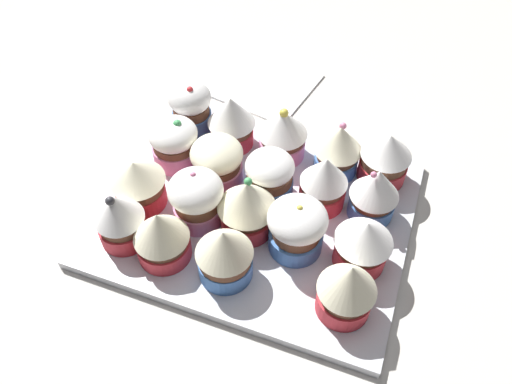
# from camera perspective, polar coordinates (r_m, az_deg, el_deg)

# --- Properties ---
(ground_plane) EXTENTS (1.80, 1.80, 0.03)m
(ground_plane) POSITION_cam_1_polar(r_m,az_deg,el_deg) (0.63, 0.00, -3.32)
(ground_plane) COLOR beige
(baking_tray) EXTENTS (0.29, 0.36, 0.01)m
(baking_tray) POSITION_cam_1_polar(r_m,az_deg,el_deg) (0.62, 0.00, -2.15)
(baking_tray) COLOR silver
(baking_tray) RESTS_ON ground_plane
(cupcake_0) EXTENTS (0.06, 0.06, 0.08)m
(cupcake_0) POSITION_cam_1_polar(r_m,az_deg,el_deg) (0.51, 10.15, -10.51)
(cupcake_0) COLOR #D1333D
(cupcake_0) RESTS_ON baking_tray
(cupcake_1) EXTENTS (0.06, 0.06, 0.07)m
(cupcake_1) POSITION_cam_1_polar(r_m,az_deg,el_deg) (0.55, 11.88, -5.51)
(cupcake_1) COLOR #D1333D
(cupcake_1) RESTS_ON baking_tray
(cupcake_2) EXTENTS (0.06, 0.06, 0.08)m
(cupcake_2) POSITION_cam_1_polar(r_m,az_deg,el_deg) (0.59, 13.12, -0.05)
(cupcake_2) COLOR #477AC6
(cupcake_2) RESTS_ON baking_tray
(cupcake_3) EXTENTS (0.06, 0.06, 0.07)m
(cupcake_3) POSITION_cam_1_polar(r_m,az_deg,el_deg) (0.64, 14.27, 3.80)
(cupcake_3) COLOR #D1333D
(cupcake_3) RESTS_ON baking_tray
(cupcake_4) EXTENTS (0.07, 0.07, 0.07)m
(cupcake_4) POSITION_cam_1_polar(r_m,az_deg,el_deg) (0.55, 4.58, -3.93)
(cupcake_4) COLOR #477AC6
(cupcake_4) RESTS_ON baking_tray
(cupcake_5) EXTENTS (0.06, 0.06, 0.08)m
(cupcake_5) POSITION_cam_1_polar(r_m,az_deg,el_deg) (0.59, 7.59, 1.17)
(cupcake_5) COLOR #D1333D
(cupcake_5) RESTS_ON baking_tray
(cupcake_6) EXTENTS (0.06, 0.06, 0.08)m
(cupcake_6) POSITION_cam_1_polar(r_m,az_deg,el_deg) (0.63, 9.14, 4.80)
(cupcake_6) COLOR #477AC6
(cupcake_6) RESTS_ON baking_tray
(cupcake_7) EXTENTS (0.06, 0.06, 0.07)m
(cupcake_7) POSITION_cam_1_polar(r_m,az_deg,el_deg) (0.53, -3.32, -6.89)
(cupcake_7) COLOR #477AC6
(cupcake_7) RESTS_ON baking_tray
(cupcake_8) EXTENTS (0.07, 0.07, 0.08)m
(cupcake_8) POSITION_cam_1_polar(r_m,az_deg,el_deg) (0.56, -1.46, -1.41)
(cupcake_8) COLOR #D1333D
(cupcake_8) RESTS_ON baking_tray
(cupcake_9) EXTENTS (0.06, 0.06, 0.06)m
(cupcake_9) POSITION_cam_1_polar(r_m,az_deg,el_deg) (0.60, 1.53, 1.87)
(cupcake_9) COLOR #477AC6
(cupcake_9) RESTS_ON baking_tray
(cupcake_10) EXTENTS (0.06, 0.06, 0.08)m
(cupcake_10) POSITION_cam_1_polar(r_m,az_deg,el_deg) (0.65, 3.21, 6.53)
(cupcake_10) COLOR pink
(cupcake_10) RESTS_ON baking_tray
(cupcake_11) EXTENTS (0.06, 0.06, 0.07)m
(cupcake_11) POSITION_cam_1_polar(r_m,az_deg,el_deg) (0.55, -10.57, -4.75)
(cupcake_11) COLOR #D1333D
(cupcake_11) RESTS_ON baking_tray
(cupcake_12) EXTENTS (0.06, 0.06, 0.07)m
(cupcake_12) POSITION_cam_1_polar(r_m,az_deg,el_deg) (0.58, -6.67, -0.66)
(cupcake_12) COLOR pink
(cupcake_12) RESTS_ON baking_tray
(cupcake_13) EXTENTS (0.06, 0.06, 0.06)m
(cupcake_13) POSITION_cam_1_polar(r_m,az_deg,el_deg) (0.62, -4.37, 3.50)
(cupcake_13) COLOR pink
(cupcake_13) RESTS_ON baking_tray
(cupcake_14) EXTENTS (0.06, 0.06, 0.08)m
(cupcake_14) POSITION_cam_1_polar(r_m,az_deg,el_deg) (0.66, -2.77, 8.00)
(cupcake_14) COLOR #D1333D
(cupcake_14) RESTS_ON baking_tray
(cupcake_15) EXTENTS (0.06, 0.06, 0.08)m
(cupcake_15) POSITION_cam_1_polar(r_m,az_deg,el_deg) (0.58, -15.00, -2.83)
(cupcake_15) COLOR #D1333D
(cupcake_15) RESTS_ON baking_tray
(cupcake_16) EXTENTS (0.07, 0.07, 0.07)m
(cupcake_16) POSITION_cam_1_polar(r_m,az_deg,el_deg) (0.61, -13.07, 1.13)
(cupcake_16) COLOR #D1333D
(cupcake_16) RESTS_ON baking_tray
(cupcake_17) EXTENTS (0.06, 0.06, 0.07)m
(cupcake_17) POSITION_cam_1_polar(r_m,az_deg,el_deg) (0.65, -9.12, 5.54)
(cupcake_17) COLOR pink
(cupcake_17) RESTS_ON baking_tray
(cupcake_18) EXTENTS (0.06, 0.06, 0.08)m
(cupcake_18) POSITION_cam_1_polar(r_m,az_deg,el_deg) (0.69, -7.30, 9.41)
(cupcake_18) COLOR #477AC6
(cupcake_18) RESTS_ON baking_tray
(napkin) EXTENTS (0.16, 0.18, 0.01)m
(napkin) POSITION_cam_1_polar(r_m,az_deg,el_deg) (0.80, 0.51, 12.20)
(napkin) COLOR white
(napkin) RESTS_ON ground_plane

